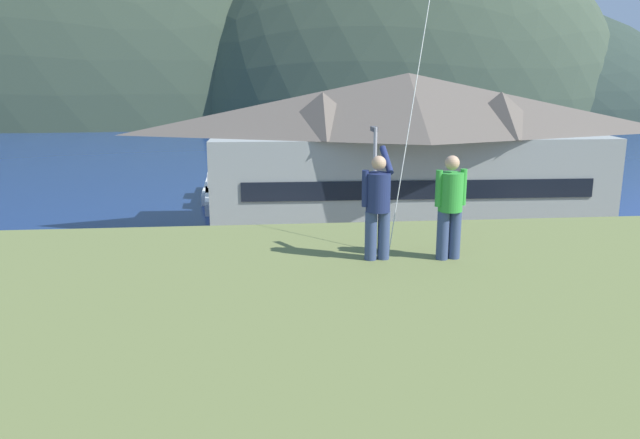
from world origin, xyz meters
TOP-DOWN VIEW (x-y plane):
  - ground_plane at (0.00, 0.00)m, footprint 600.00×600.00m
  - parking_lot_pad at (0.00, 5.00)m, footprint 40.00×20.00m
  - bay_water at (0.00, 60.00)m, footprint 360.00×84.00m
  - far_hill_west_ridge at (-39.81, 117.23)m, footprint 132.95×51.69m
  - far_hill_east_peak at (27.43, 111.65)m, footprint 90.11×62.42m
  - far_hill_center_saddle at (38.87, 117.12)m, footprint 109.18×63.11m
  - harbor_lodge at (7.68, 21.61)m, footprint 25.73×9.71m
  - wharf_dock at (-1.34, 33.93)m, footprint 3.20×14.27m
  - moored_boat_wharfside at (-4.93, 34.12)m, footprint 2.66×7.78m
  - moored_boat_outer_mooring at (2.30, 37.14)m, footprint 3.07×8.08m
  - moored_boat_inner_slip at (-4.71, 30.05)m, footprint 2.60×6.70m
  - parked_car_front_row_silver at (-7.62, 7.57)m, footprint 4.26×2.18m
  - parked_car_back_row_right at (-8.36, 1.43)m, footprint 4.28×2.21m
  - parked_car_front_row_end at (4.29, -0.05)m, footprint 4.21×2.08m
  - parked_car_front_row_red at (4.92, 5.34)m, footprint 4.29×2.23m
  - parked_car_mid_row_far at (13.73, 6.94)m, footprint 4.27×2.20m
  - parking_light_pole at (3.61, 10.55)m, footprint 0.24×0.78m
  - person_kite_flyer at (0.39, -7.22)m, footprint 0.52×0.68m
  - person_companion at (1.58, -7.31)m, footprint 0.54×0.40m

SIDE VIEW (x-z plane):
  - ground_plane at x=0.00m, z-range 0.00..0.00m
  - far_hill_west_ridge at x=-39.81m, z-range -46.88..46.88m
  - far_hill_east_peak at x=27.43m, z-range -41.42..41.42m
  - far_hill_center_saddle at x=38.87m, z-range -26.10..26.10m
  - bay_water at x=0.00m, z-range 0.00..0.03m
  - parking_lot_pad at x=0.00m, z-range 0.00..0.10m
  - wharf_dock at x=-1.34m, z-range 0.00..0.70m
  - moored_boat_wharfside at x=-4.93m, z-range -0.36..1.80m
  - moored_boat_inner_slip at x=-4.71m, z-range -0.36..1.80m
  - moored_boat_outer_mooring at x=2.30m, z-range -0.36..1.80m
  - parked_car_front_row_silver at x=-7.62m, z-range 0.15..1.97m
  - parked_car_back_row_right at x=-8.36m, z-range 0.15..1.97m
  - parked_car_front_row_end at x=4.29m, z-range 0.15..1.97m
  - parked_car_front_row_red at x=4.92m, z-range 0.15..1.97m
  - parked_car_mid_row_far at x=13.73m, z-range 0.15..1.97m
  - parking_light_pole at x=3.61m, z-range 0.64..8.22m
  - harbor_lodge at x=7.68m, z-range 0.30..10.29m
  - person_companion at x=1.58m, z-range 7.12..8.86m
  - person_kite_flyer at x=0.39m, z-range 7.07..8.93m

